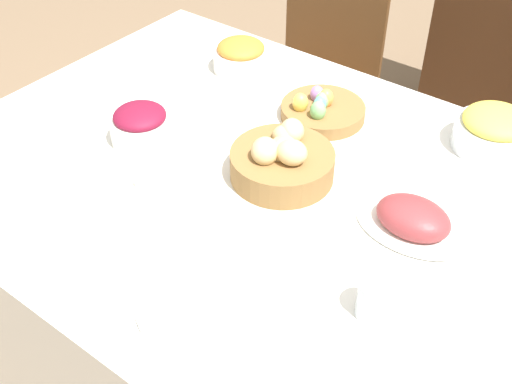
% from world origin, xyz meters
% --- Properties ---
extents(ground_plane, '(12.00, 12.00, 0.00)m').
position_xyz_m(ground_plane, '(0.00, 0.00, 0.00)').
color(ground_plane, '#7F664C').
extents(dining_table, '(1.67, 1.14, 0.76)m').
position_xyz_m(dining_table, '(0.00, 0.00, 0.38)').
color(dining_table, silver).
rests_on(dining_table, ground).
extents(chair_far_left, '(0.43, 0.43, 0.92)m').
position_xyz_m(chair_far_left, '(-0.49, 0.91, 0.49)').
color(chair_far_left, brown).
rests_on(chair_far_left, ground).
extents(bread_basket, '(0.24, 0.24, 0.12)m').
position_xyz_m(bread_basket, '(-0.03, 0.03, 0.80)').
color(bread_basket, olive).
rests_on(bread_basket, dining_table).
extents(egg_basket, '(0.22, 0.22, 0.08)m').
position_xyz_m(egg_basket, '(-0.09, 0.30, 0.78)').
color(egg_basket, olive).
rests_on(egg_basket, dining_table).
extents(ham_platter, '(0.25, 0.17, 0.07)m').
position_xyz_m(ham_platter, '(0.29, 0.06, 0.78)').
color(ham_platter, white).
rests_on(ham_platter, dining_table).
extents(beet_salad_bowl, '(0.15, 0.15, 0.09)m').
position_xyz_m(beet_salad_bowl, '(-0.39, -0.06, 0.80)').
color(beet_salad_bowl, white).
rests_on(beet_salad_bowl, dining_table).
extents(carrot_bowl, '(0.16, 0.16, 0.09)m').
position_xyz_m(carrot_bowl, '(-0.41, 0.37, 0.80)').
color(carrot_bowl, white).
rests_on(carrot_bowl, dining_table).
extents(pineapple_bowl, '(0.19, 0.19, 0.11)m').
position_xyz_m(pineapple_bowl, '(0.31, 0.44, 0.81)').
color(pineapple_bowl, silver).
rests_on(pineapple_bowl, dining_table).
extents(dinner_plate, '(0.28, 0.28, 0.01)m').
position_xyz_m(dinner_plate, '(0.09, -0.36, 0.76)').
color(dinner_plate, white).
rests_on(dinner_plate, dining_table).
extents(fork, '(0.02, 0.17, 0.00)m').
position_xyz_m(fork, '(-0.08, -0.36, 0.76)').
color(fork, silver).
rests_on(fork, dining_table).
extents(knife, '(0.02, 0.17, 0.00)m').
position_xyz_m(knife, '(0.25, -0.36, 0.76)').
color(knife, silver).
rests_on(knife, dining_table).
extents(spoon, '(0.02, 0.17, 0.00)m').
position_xyz_m(spoon, '(0.28, -0.36, 0.76)').
color(spoon, silver).
rests_on(spoon, dining_table).
extents(drinking_cup, '(0.07, 0.07, 0.08)m').
position_xyz_m(drinking_cup, '(0.34, -0.19, 0.80)').
color(drinking_cup, silver).
rests_on(drinking_cup, dining_table).
extents(butter_dish, '(0.12, 0.07, 0.03)m').
position_xyz_m(butter_dish, '(-0.21, -0.17, 0.77)').
color(butter_dish, white).
rests_on(butter_dish, dining_table).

